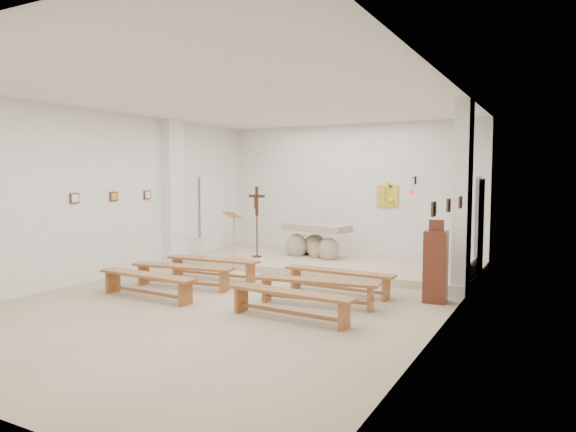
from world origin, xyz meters
The scene contains 29 objects.
ground centered at (0.00, 0.00, 0.00)m, with size 7.00×10.00×0.00m, color #CCB793.
wall_left centered at (-3.49, 0.00, 1.75)m, with size 0.02×10.00×3.50m, color white.
wall_right centered at (3.49, 0.00, 1.75)m, with size 0.02×10.00×3.50m, color white.
wall_back centered at (0.00, 4.99, 1.75)m, with size 7.00×0.02×3.50m, color white.
ceiling centered at (0.00, 0.00, 3.49)m, with size 7.00×10.00×0.02m, color silver.
sanctuary_platform centered at (0.00, 3.50, 0.07)m, with size 6.98×3.00×0.15m, color #BCA991.
pilaster_left centered at (-3.37, 2.00, 1.75)m, with size 0.26×0.55×3.50m, color white.
pilaster_right centered at (3.37, 2.00, 1.75)m, with size 0.26×0.55×3.50m, color white.
gold_wall_relief centered at (1.05, 4.96, 1.65)m, with size 0.55×0.04×0.55m, color yellow.
sanctuary_lamp centered at (1.75, 4.71, 1.81)m, with size 0.11×0.36×0.44m.
station_frame_left_front centered at (-3.47, -0.80, 1.72)m, with size 0.03×0.20×0.20m, color #3D271B.
station_frame_left_mid centered at (-3.47, 0.20, 1.72)m, with size 0.03×0.20×0.20m, color #3D271B.
station_frame_left_rear centered at (-3.47, 1.20, 1.72)m, with size 0.03×0.20×0.20m, color #3D271B.
station_frame_right_front centered at (3.47, -0.80, 1.72)m, with size 0.03×0.20×0.20m, color #3D271B.
station_frame_right_mid centered at (3.47, 0.20, 1.72)m, with size 0.03×0.20×0.20m, color #3D271B.
station_frame_right_rear centered at (3.47, 1.20, 1.72)m, with size 0.03×0.20×0.20m, color #3D271B.
radiator_left centered at (-3.43, 2.70, 0.27)m, with size 0.10×0.85×0.52m, color silver.
radiator_right centered at (3.43, 2.70, 0.27)m, with size 0.10×0.85×0.52m, color silver.
altar centered at (-0.41, 3.79, 0.49)m, with size 1.82×0.98×0.89m.
lectern centered at (-1.96, 2.49, 0.74)m, with size 0.48×0.43×1.19m.
crucifix_stand centered at (-1.66, 3.06, 1.16)m, with size 0.52×0.23×1.75m.
potted_plant centered at (-0.80, 4.10, 0.41)m, with size 0.46×0.40×0.51m, color #265722.
donation_pedestal centered at (3.10, 1.15, 0.62)m, with size 0.41×0.41×1.42m.
bench_left_front centered at (-1.42, 0.91, 0.33)m, with size 2.10×0.45×0.44m.
bench_right_front centered at (1.42, 0.91, 0.33)m, with size 2.10×0.41×0.44m.
bench_left_second centered at (-1.42, -0.05, 0.33)m, with size 2.11×0.60×0.44m.
bench_right_second centered at (1.42, -0.05, 0.33)m, with size 2.11×0.61×0.44m.
bench_left_third centered at (-1.42, -1.00, 0.33)m, with size 2.10×0.46×0.44m.
bench_right_third centered at (1.42, -1.00, 0.33)m, with size 2.10×0.45×0.44m.
Camera 1 is at (4.97, -7.67, 2.16)m, focal length 32.00 mm.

